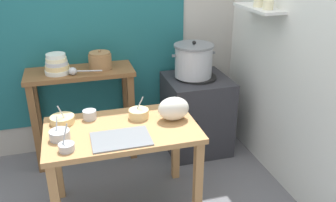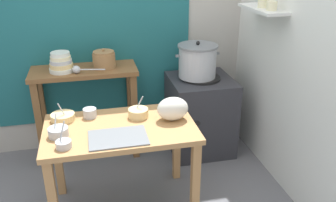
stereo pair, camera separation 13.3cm
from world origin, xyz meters
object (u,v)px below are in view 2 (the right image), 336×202
at_px(prep_bowl_1, 138,113).
at_px(prep_bowl_0, 58,132).
at_px(bowl_stack_enamel, 61,63).
at_px(stove_block, 200,114).
at_px(clay_pot, 104,59).
at_px(prep_bowl_3, 90,113).
at_px(prep_table, 121,140).
at_px(steamer_pot, 197,61).
at_px(back_shelf_table, 86,91).
at_px(serving_tray, 118,138).
at_px(prep_bowl_4, 63,117).
at_px(ladle, 78,70).
at_px(prep_bowl_2, 64,144).
at_px(plastic_bag, 173,109).

bearing_deg(prep_bowl_1, prep_bowl_0, -163.33).
bearing_deg(bowl_stack_enamel, stove_block, -4.44).
xyz_separation_m(clay_pot, prep_bowl_3, (-0.16, -0.65, -0.22)).
xyz_separation_m(prep_table, steamer_pot, (0.81, 0.74, 0.33)).
relative_size(back_shelf_table, steamer_pot, 2.26).
relative_size(serving_tray, prep_bowl_4, 2.24).
bearing_deg(back_shelf_table, ladle, -112.58).
height_order(steamer_pot, prep_bowl_2, steamer_pot).
xyz_separation_m(steamer_pot, prep_bowl_1, (-0.66, -0.62, -0.18)).
height_order(clay_pot, ladle, clay_pot).
xyz_separation_m(back_shelf_table, steamer_pot, (1.05, -0.11, 0.26)).
xyz_separation_m(prep_table, prep_bowl_3, (-0.21, 0.21, 0.15)).
relative_size(bowl_stack_enamel, prep_bowl_2, 1.21).
distance_m(ladle, serving_tray, 0.97).
height_order(prep_table, prep_bowl_4, prep_bowl_4).
bearing_deg(stove_block, back_shelf_table, 173.20).
distance_m(clay_pot, prep_bowl_1, 0.79).
xyz_separation_m(plastic_bag, prep_bowl_1, (-0.25, 0.10, -0.05)).
height_order(stove_block, prep_bowl_2, prep_bowl_2).
bearing_deg(serving_tray, steamer_pot, 47.24).
relative_size(ladle, prep_bowl_2, 1.58).
height_order(prep_bowl_2, prep_bowl_3, prep_bowl_2).
relative_size(ladle, serving_tray, 0.71).
distance_m(prep_table, stove_block, 1.14).
relative_size(clay_pot, serving_tray, 0.52).
relative_size(prep_bowl_1, prep_bowl_2, 0.91).
bearing_deg(ladle, steamer_pot, 0.32).
height_order(clay_pot, prep_bowl_3, clay_pot).
height_order(serving_tray, prep_bowl_1, prep_bowl_1).
bearing_deg(prep_bowl_4, clay_pot, 61.03).
xyz_separation_m(clay_pot, serving_tray, (0.01, -1.02, -0.25)).
distance_m(plastic_bag, prep_bowl_0, 0.84).
xyz_separation_m(bowl_stack_enamel, prep_bowl_0, (-0.01, -0.87, -0.22)).
xyz_separation_m(prep_table, prep_bowl_0, (-0.43, -0.05, 0.15)).
relative_size(serving_tray, plastic_bag, 1.68).
distance_m(back_shelf_table, prep_bowl_0, 0.93).
bearing_deg(prep_bowl_1, clay_pot, 105.30).
bearing_deg(prep_bowl_4, bowl_stack_enamel, 91.21).
xyz_separation_m(ladle, serving_tray, (0.25, -0.91, -0.21)).
bearing_deg(clay_pot, serving_tray, -89.19).
bearing_deg(clay_pot, steamer_pot, -7.29).
bearing_deg(prep_bowl_0, clay_pot, 66.99).
relative_size(stove_block, prep_bowl_1, 4.76).
distance_m(prep_table, plastic_bag, 0.45).
bearing_deg(prep_table, stove_block, 40.29).
xyz_separation_m(stove_block, prep_bowl_1, (-0.70, -0.60, 0.37)).
height_order(back_shelf_table, prep_bowl_2, same).
xyz_separation_m(prep_bowl_0, prep_bowl_4, (0.02, 0.25, -0.01)).
height_order(back_shelf_table, prep_bowl_4, back_shelf_table).
distance_m(prep_table, prep_bowl_0, 0.46).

